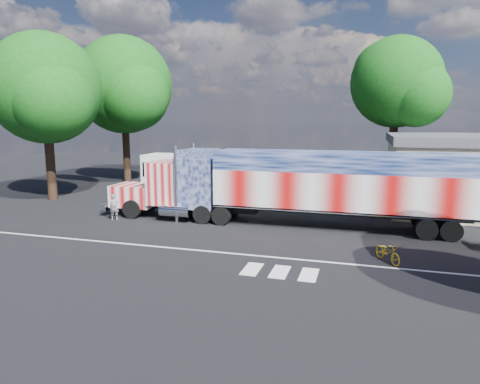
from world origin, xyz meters
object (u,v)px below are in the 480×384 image
(woman, at_px, (114,207))
(tree_w_a, at_px, (46,89))
(semi_truck, at_px, (292,185))
(tree_ne_a, at_px, (398,83))
(tree_nw_a, at_px, (125,86))
(coach_bus, at_px, (220,178))
(bicycle, at_px, (388,252))

(woman, distance_m, tree_w_a, 12.30)
(semi_truck, distance_m, tree_ne_a, 17.01)
(tree_nw_a, bearing_deg, tree_w_a, -93.89)
(coach_bus, xyz_separation_m, tree_nw_a, (-12.10, 7.02, 7.64))
(woman, relative_size, tree_nw_a, 0.11)
(coach_bus, distance_m, tree_ne_a, 17.13)
(bicycle, bearing_deg, tree_nw_a, 110.17)
(woman, bearing_deg, coach_bus, 35.34)
(woman, relative_size, bicycle, 0.94)
(tree_nw_a, relative_size, tree_ne_a, 1.08)
(coach_bus, xyz_separation_m, bicycle, (11.77, -11.43, -1.37))
(woman, bearing_deg, semi_truck, -15.34)
(coach_bus, bearing_deg, bicycle, -44.16)
(coach_bus, height_order, tree_nw_a, tree_nw_a)
(tree_w_a, bearing_deg, bicycle, -18.87)
(woman, xyz_separation_m, tree_ne_a, (17.39, 16.03, 8.43))
(bicycle, distance_m, tree_ne_a, 21.67)
(tree_nw_a, height_order, tree_w_a, tree_nw_a)
(tree_nw_a, bearing_deg, semi_truck, -34.64)
(woman, height_order, tree_ne_a, tree_ne_a)
(coach_bus, distance_m, bicycle, 16.47)
(semi_truck, bearing_deg, tree_w_a, 171.73)
(woman, distance_m, bicycle, 16.59)
(semi_truck, distance_m, tree_nw_a, 23.70)
(coach_bus, bearing_deg, tree_ne_a, 32.67)
(woman, bearing_deg, tree_nw_a, 92.68)
(tree_ne_a, bearing_deg, tree_nw_a, -177.01)
(coach_bus, xyz_separation_m, tree_ne_a, (13.00, 8.33, 7.42))
(tree_nw_a, relative_size, tree_w_a, 1.12)
(tree_w_a, bearing_deg, tree_ne_a, 23.80)
(semi_truck, xyz_separation_m, tree_nw_a, (-18.62, 12.87, 7.03))
(semi_truck, distance_m, woman, 11.18)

